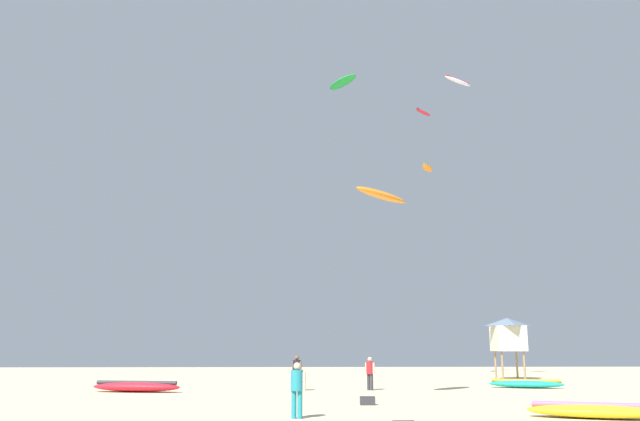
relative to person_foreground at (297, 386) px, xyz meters
name	(u,v)px	position (x,y,z in m)	size (l,w,h in m)	color
person_foreground	(297,386)	(0.00, 0.00, 0.00)	(0.55, 0.38, 1.70)	teal
person_midground	(370,371)	(3.83, 13.42, -0.02)	(0.47, 0.38, 1.66)	#2D2D33
person_left	(297,370)	(0.05, 13.01, 0.04)	(0.48, 0.41, 1.76)	#2D2D33
kite_grounded_near	(526,384)	(12.46, 14.85, -0.76)	(4.05, 2.46, 0.47)	#19B29E
kite_grounded_mid	(595,411)	(9.23, -0.37, -0.76)	(4.19, 2.55, 0.49)	yellow
kite_grounded_far	(136,387)	(-7.84, 12.42, -0.73)	(4.68, 2.22, 0.57)	red
lifeguard_tower	(508,334)	(14.66, 24.13, 2.06)	(2.30, 2.30, 4.15)	#8C704C
cooler_box	(367,401)	(2.73, 4.75, -0.83)	(0.56, 0.36, 0.32)	#2D2D33
kite_aloft_0	(382,195)	(3.88, 7.97, 8.01)	(3.32, 3.51, 0.71)	orange
kite_aloft_1	(343,82)	(4.16, 34.83, 24.94)	(3.00, 4.09, 0.53)	green
kite_aloft_2	(423,112)	(10.08, 27.91, 19.55)	(1.85, 1.98, 0.37)	red
kite_aloft_3	(427,168)	(10.27, 27.97, 14.96)	(1.56, 2.40, 0.30)	orange
kite_aloft_5	(458,81)	(11.75, 23.30, 20.27)	(2.70, 2.28, 0.63)	white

